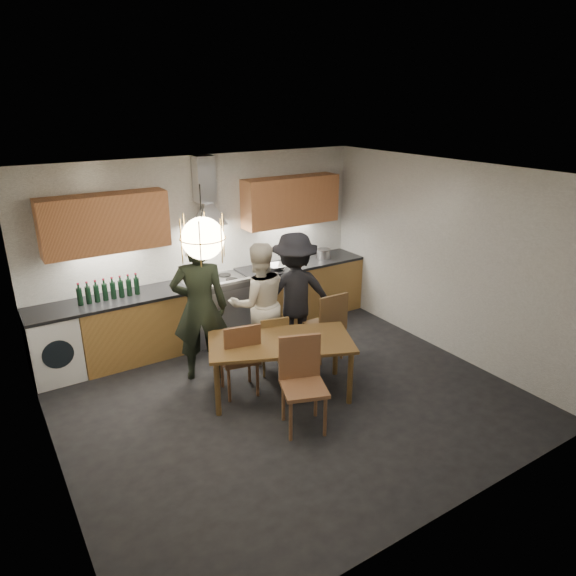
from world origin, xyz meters
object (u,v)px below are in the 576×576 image
person_mid (259,303)px  wine_bottles (109,289)px  mixing_bowl (276,267)px  person_left (200,308)px  stock_pot (324,254)px  person_right (294,294)px  chair_front (302,376)px  chair_back_left (241,355)px  dining_table (281,347)px

person_mid → wine_bottles: (-1.64, 0.96, 0.23)m
person_mid → mixing_bowl: bearing=-120.0°
person_left → stock_pot: size_ratio=8.95×
person_mid → stock_pot: 1.97m
person_mid → person_right: bearing=-171.2°
chair_front → wine_bottles: 2.83m
person_left → wine_bottles: person_left is taller
mixing_bowl → stock_pot: size_ratio=1.42×
person_right → person_left: bearing=14.4°
chair_back_left → person_mid: person_mid is taller
chair_front → person_mid: bearing=97.6°
chair_front → person_left: (-0.49, 1.50, 0.36)m
dining_table → person_mid: (0.21, 0.87, 0.20)m
chair_back_left → person_left: person_left is taller
mixing_bowl → person_right: bearing=-106.2°
mixing_bowl → stock_pot: bearing=4.1°
chair_back_left → person_mid: size_ratio=0.58×
chair_back_left → chair_front: 0.89m
chair_front → person_right: bearing=79.6°
stock_pot → person_right: bearing=-140.9°
dining_table → mixing_bowl: bearing=83.5°
dining_table → person_left: 1.11m
chair_front → person_right: 1.72m
person_right → person_mid: bearing=12.3°
dining_table → mixing_bowl: (1.00, 1.74, 0.32)m
person_mid → stock_pot: bearing=-139.1°
mixing_bowl → chair_back_left: bearing=-132.8°
chair_back_left → chair_front: chair_front is taller
person_left → dining_table: bearing=148.2°
mixing_bowl → stock_pot: (0.93, 0.07, 0.04)m
chair_back_left → mixing_bowl: mixing_bowl is taller
chair_back_left → mixing_bowl: bearing=-120.9°
dining_table → wine_bottles: wine_bottles is taller
chair_front → wine_bottles: size_ratio=1.28×
person_mid → wine_bottles: person_mid is taller
stock_pot → wine_bottles: (-3.37, 0.03, 0.07)m
dining_table → person_mid: bearing=100.1°
person_right → mixing_bowl: 0.94m
dining_table → person_right: bearing=72.0°
person_mid → person_right: 0.53m
person_mid → person_left: bearing=12.2°
dining_table → stock_pot: stock_pot is taller
chair_back_left → person_right: size_ratio=0.56×
chair_front → mixing_bowl: (1.12, 2.37, 0.36)m
chair_back_left → person_mid: 0.95m
chair_front → person_right: person_right is taller
person_left → wine_bottles: bearing=-26.3°
dining_table → chair_front: 0.64m
person_left → wine_bottles: 1.27m
stock_pot → wine_bottles: bearing=179.5°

